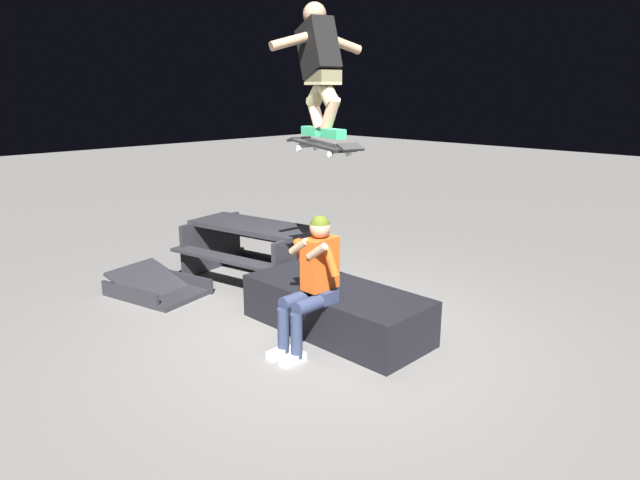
% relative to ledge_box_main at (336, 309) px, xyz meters
% --- Properties ---
extents(ground_plane, '(40.00, 40.00, 0.00)m').
position_rel_ledge_box_main_xyz_m(ground_plane, '(0.01, 0.20, -0.24)').
color(ground_plane, slate).
extents(ledge_box_main, '(2.01, 0.85, 0.47)m').
position_rel_ledge_box_main_xyz_m(ledge_box_main, '(0.00, 0.00, 0.00)').
color(ledge_box_main, black).
rests_on(ledge_box_main, ground).
extents(person_sitting_on_ledge, '(0.59, 0.75, 1.31)m').
position_rel_ledge_box_main_xyz_m(person_sitting_on_ledge, '(-0.14, 0.47, 0.49)').
color(person_sitting_on_ledge, '#2D3856').
rests_on(person_sitting_on_ledge, ground).
extents(skateboard, '(1.04, 0.47, 0.13)m').
position_rel_ledge_box_main_xyz_m(skateboard, '(-0.23, 0.43, 1.73)').
color(skateboard, black).
extents(skater_airborne, '(0.64, 0.87, 1.12)m').
position_rel_ledge_box_main_xyz_m(skater_airborne, '(-0.17, 0.41, 2.41)').
color(skater_airborne, '#2D9E66').
extents(kicker_ramp, '(1.20, 0.99, 0.39)m').
position_rel_ledge_box_main_xyz_m(kicker_ramp, '(2.27, 0.76, -0.17)').
color(kicker_ramp, '#28282D').
rests_on(kicker_ramp, ground).
extents(picnic_table_back, '(1.91, 1.63, 0.75)m').
position_rel_ledge_box_main_xyz_m(picnic_table_back, '(1.90, -0.46, 0.26)').
color(picnic_table_back, '#28282D').
rests_on(picnic_table_back, ground).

